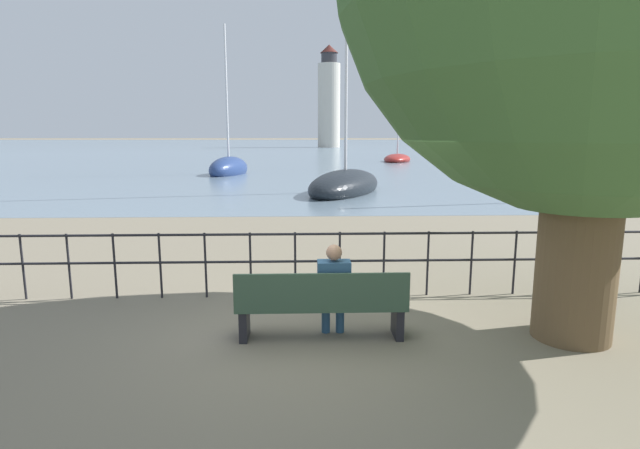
# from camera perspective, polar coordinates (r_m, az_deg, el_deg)

# --- Properties ---
(ground_plane) EXTENTS (1000.00, 1000.00, 0.00)m
(ground_plane) POSITION_cam_1_polar(r_m,az_deg,el_deg) (6.57, 0.15, -12.71)
(ground_plane) COLOR #7A705B
(harbor_water) EXTENTS (600.00, 300.00, 0.01)m
(harbor_water) POSITION_cam_1_polar(r_m,az_deg,el_deg) (165.76, -1.93, 9.24)
(harbor_water) COLOR slate
(harbor_water) RESTS_ON ground_plane
(park_bench) EXTENTS (2.16, 0.45, 0.90)m
(park_bench) POSITION_cam_1_polar(r_m,az_deg,el_deg) (6.35, 0.18, -9.24)
(park_bench) COLOR #334C38
(park_bench) RESTS_ON ground_plane
(seated_person_left) EXTENTS (0.42, 0.35, 1.22)m
(seated_person_left) POSITION_cam_1_polar(r_m,az_deg,el_deg) (6.36, 1.58, -7.08)
(seated_person_left) COLOR navy
(seated_person_left) RESTS_ON ground_plane
(promenade_railing) EXTENTS (12.10, 0.04, 1.05)m
(promenade_railing) POSITION_cam_1_polar(r_m,az_deg,el_deg) (7.93, -0.29, -3.41)
(promenade_railing) COLOR black
(promenade_railing) RESTS_ON ground_plane
(sailboat_0) EXTENTS (2.45, 6.60, 8.68)m
(sailboat_0) POSITION_cam_1_polar(r_m,az_deg,el_deg) (53.58, 20.16, 7.05)
(sailboat_0) COLOR white
(sailboat_0) RESTS_ON ground_plane
(sailboat_1) EXTENTS (2.77, 7.56, 8.02)m
(sailboat_1) POSITION_cam_1_polar(r_m,az_deg,el_deg) (22.26, 27.60, 3.04)
(sailboat_1) COLOR black
(sailboat_1) RESTS_ON ground_plane
(sailboat_2) EXTENTS (2.97, 5.41, 10.06)m
(sailboat_2) POSITION_cam_1_polar(r_m,az_deg,el_deg) (34.01, -10.38, 6.32)
(sailboat_2) COLOR navy
(sailboat_2) RESTS_ON ground_plane
(sailboat_3) EXTENTS (4.13, 6.26, 7.59)m
(sailboat_3) POSITION_cam_1_polar(r_m,az_deg,el_deg) (50.64, 8.81, 7.41)
(sailboat_3) COLOR maroon
(sailboat_3) RESTS_ON ground_plane
(sailboat_4) EXTENTS (4.88, 7.29, 11.70)m
(sailboat_4) POSITION_cam_1_polar(r_m,az_deg,el_deg) (22.74, 2.90, 4.54)
(sailboat_4) COLOR black
(sailboat_4) RESTS_ON ground_plane
(harbor_lighthouse) EXTENTS (4.83, 4.83, 21.63)m
(harbor_lighthouse) POSITION_cam_1_polar(r_m,az_deg,el_deg) (111.32, 1.03, 14.00)
(harbor_lighthouse) COLOR beige
(harbor_lighthouse) RESTS_ON ground_plane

